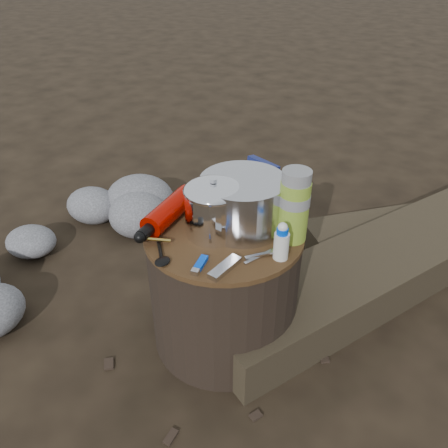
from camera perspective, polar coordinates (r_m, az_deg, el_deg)
The scene contains 17 objects.
ground at distance 1.70m, azimuth -0.00°, elevation -13.69°, with size 60.00×60.00×0.00m, color black.
stump at distance 1.54m, azimuth -0.00°, elevation -7.90°, with size 0.49×0.49×0.45m, color black.
rock_ring at distance 2.09m, azimuth -19.09°, elevation -1.75°, with size 0.49×1.08×0.21m, color slate, non-canonical shape.
log_main at distance 2.12m, azimuth 23.13°, elevation -2.84°, with size 0.35×2.06×0.17m, color #332A1D.
log_small at distance 2.41m, azimuth 25.86°, elevation 0.07°, with size 0.25×1.37×0.11m, color #332A1D.
foil_windscreen at distance 1.39m, azimuth 2.37°, elevation 2.70°, with size 0.26×0.26×0.16m, color #BCBCC3.
camping_pot at distance 1.35m, azimuth -1.29°, elevation 2.06°, with size 0.17×0.17×0.17m, color white.
fuel_bottle at distance 1.45m, azimuth -6.85°, elevation 1.69°, with size 0.07×0.30×0.07m, color #A60A00, non-canonical shape.
thermos at distance 1.33m, azimuth 8.78°, elevation 2.23°, with size 0.09×0.09×0.22m, color olive.
travel_mug at distance 1.46m, azimuth 7.29°, elevation 3.40°, with size 0.09×0.09×0.13m, color black.
stuff_sack at distance 1.56m, azimuth -0.73°, elevation 4.87°, with size 0.14×0.11×0.09m, color #F4B200.
food_pouch at distance 1.51m, azimuth 4.60°, elevation 5.17°, with size 0.12×0.03×0.15m, color navy.
lighter at distance 1.26m, azimuth -2.94°, elevation -4.92°, with size 0.02×0.08×0.01m, color #0144E5.
multitool at distance 1.24m, azimuth 0.09°, elevation -5.49°, with size 0.03×0.11×0.02m, color #BBBBC0.
pot_grabber at distance 1.30m, azimuth 4.93°, elevation -3.78°, with size 0.04×0.14×0.01m, color #BBBBC0, non-canonical shape.
spork at distance 1.34m, azimuth -8.11°, elevation -2.83°, with size 0.03×0.16×0.01m, color black, non-canonical shape.
squeeze_bottle at distance 1.27m, azimuth 7.23°, elevation -2.35°, with size 0.04×0.04×0.10m, color silver.
Camera 1 is at (0.57, -1.01, 1.24)m, focal length 36.40 mm.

